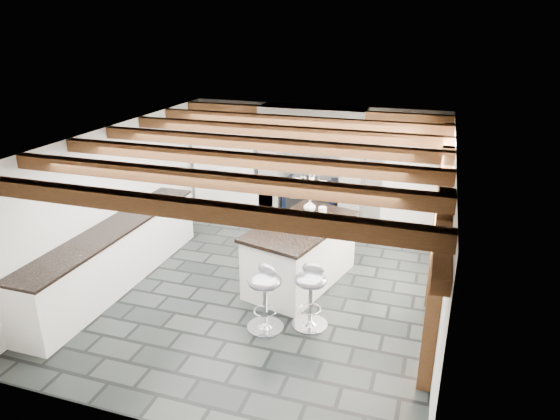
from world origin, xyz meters
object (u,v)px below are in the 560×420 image
(kitchen_island, at_px, (301,253))
(bar_stool_near, at_px, (311,289))
(bar_stool_far, at_px, (266,291))
(range_cooker, at_px, (311,200))

(kitchen_island, relative_size, bar_stool_near, 2.45)
(bar_stool_near, relative_size, bar_stool_far, 0.98)
(bar_stool_far, bearing_deg, kitchen_island, 109.59)
(kitchen_island, xyz_separation_m, bar_stool_near, (0.44, -1.11, 0.05))
(range_cooker, xyz_separation_m, kitchen_island, (0.48, -2.40, 0.03))
(bar_stool_far, bearing_deg, range_cooker, 119.49)
(range_cooker, relative_size, bar_stool_far, 1.11)
(range_cooker, height_order, kitchen_island, kitchen_island)
(range_cooker, bearing_deg, bar_stool_far, -84.16)
(bar_stool_far, bearing_deg, bar_stool_near, 47.84)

